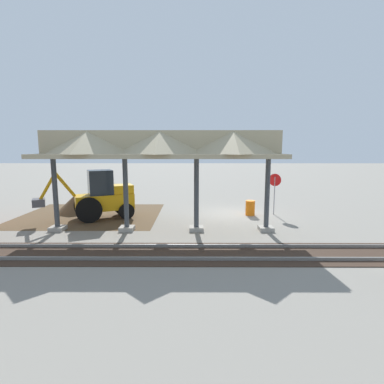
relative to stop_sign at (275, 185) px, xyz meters
name	(u,v)px	position (x,y,z in m)	size (l,w,h in m)	color
ground_plane	(233,214)	(2.52, -0.07, -1.82)	(120.00, 120.00, 0.00)	gray
dirt_work_zone	(91,215)	(11.24, 0.26, -1.82)	(8.30, 7.00, 0.01)	brown
platform_canopy	(160,146)	(6.54, 3.64, 2.33)	(11.58, 3.20, 4.90)	#9E998E
rail_tracks	(256,253)	(2.52, 6.97, -1.79)	(60.00, 2.58, 0.15)	slate
stop_sign	(275,185)	(0.00, 0.00, 0.00)	(0.65, 0.45, 2.52)	gray
backhoe	(102,197)	(10.23, 1.12, -0.56)	(5.26, 3.30, 2.82)	orange
dirt_mound	(77,212)	(12.39, -0.53, -1.82)	(5.10, 5.10, 2.32)	brown
traffic_barrel	(250,208)	(1.50, 0.23, -1.37)	(0.56, 0.56, 0.90)	orange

